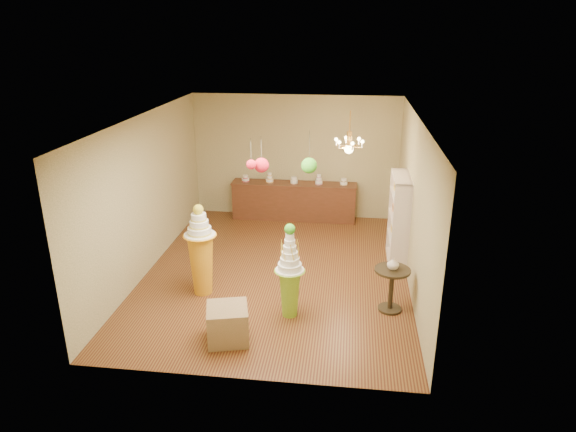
# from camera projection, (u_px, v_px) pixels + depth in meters

# --- Properties ---
(floor) EXTENTS (6.50, 6.50, 0.00)m
(floor) POSITION_uv_depth(u_px,v_px,m) (277.00, 272.00, 10.01)
(floor) COLOR #593218
(floor) RESTS_ON ground
(ceiling) EXTENTS (6.50, 6.50, 0.00)m
(ceiling) POSITION_uv_depth(u_px,v_px,m) (275.00, 118.00, 8.96)
(ceiling) COLOR white
(ceiling) RESTS_ON ground
(wall_back) EXTENTS (5.00, 0.04, 3.00)m
(wall_back) POSITION_uv_depth(u_px,v_px,m) (295.00, 157.00, 12.51)
(wall_back) COLOR tan
(wall_back) RESTS_ON ground
(wall_front) EXTENTS (5.00, 0.04, 3.00)m
(wall_front) POSITION_uv_depth(u_px,v_px,m) (239.00, 281.00, 6.47)
(wall_front) COLOR tan
(wall_front) RESTS_ON ground
(wall_left) EXTENTS (0.04, 6.50, 3.00)m
(wall_left) POSITION_uv_depth(u_px,v_px,m) (147.00, 194.00, 9.78)
(wall_left) COLOR tan
(wall_left) RESTS_ON ground
(wall_right) EXTENTS (0.04, 6.50, 3.00)m
(wall_right) POSITION_uv_depth(u_px,v_px,m) (414.00, 205.00, 9.20)
(wall_right) COLOR tan
(wall_right) RESTS_ON ground
(pedestal_green) EXTENTS (0.47, 0.47, 1.62)m
(pedestal_green) POSITION_uv_depth(u_px,v_px,m) (290.00, 280.00, 8.31)
(pedestal_green) COLOR #86BC2A
(pedestal_green) RESTS_ON floor
(pedestal_orange) EXTENTS (0.62, 0.62, 1.68)m
(pedestal_orange) POSITION_uv_depth(u_px,v_px,m) (201.00, 257.00, 9.01)
(pedestal_orange) COLOR orange
(pedestal_orange) RESTS_ON floor
(burlap_riser) EXTENTS (0.74, 0.74, 0.55)m
(burlap_riser) POSITION_uv_depth(u_px,v_px,m) (228.00, 324.00, 7.77)
(burlap_riser) COLOR olive
(burlap_riser) RESTS_ON floor
(sideboard) EXTENTS (3.04, 0.54, 1.16)m
(sideboard) POSITION_uv_depth(u_px,v_px,m) (294.00, 200.00, 12.61)
(sideboard) COLOR #542B1A
(sideboard) RESTS_ON floor
(shelving_unit) EXTENTS (0.33, 1.20, 1.80)m
(shelving_unit) POSITION_uv_depth(u_px,v_px,m) (399.00, 220.00, 10.17)
(shelving_unit) COLOR beige
(shelving_unit) RESTS_ON floor
(round_table) EXTENTS (0.67, 0.67, 0.76)m
(round_table) POSITION_uv_depth(u_px,v_px,m) (391.00, 284.00, 8.52)
(round_table) COLOR black
(round_table) RESTS_ON floor
(vase) EXTENTS (0.21, 0.21, 0.20)m
(vase) POSITION_uv_depth(u_px,v_px,m) (393.00, 263.00, 8.39)
(vase) COLOR beige
(vase) RESTS_ON round_table
(pom_red_left) EXTENTS (0.22, 0.22, 0.55)m
(pom_red_left) POSITION_uv_depth(u_px,v_px,m) (261.00, 165.00, 7.64)
(pom_red_left) COLOR #3C392B
(pom_red_left) RESTS_ON ceiling
(pom_green_mid) EXTENTS (0.25, 0.25, 0.68)m
(pom_green_mid) POSITION_uv_depth(u_px,v_px,m) (309.00, 166.00, 8.09)
(pom_green_mid) COLOR #3C392B
(pom_green_mid) RESTS_ON ceiling
(pom_red_right) EXTENTS (0.15, 0.15, 0.47)m
(pom_red_right) POSITION_uv_depth(u_px,v_px,m) (251.00, 164.00, 7.52)
(pom_red_right) COLOR #3C392B
(pom_red_right) RESTS_ON ceiling
(chandelier) EXTENTS (0.75, 0.75, 0.85)m
(chandelier) POSITION_uv_depth(u_px,v_px,m) (349.00, 146.00, 9.99)
(chandelier) COLOR #EDAF53
(chandelier) RESTS_ON ceiling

